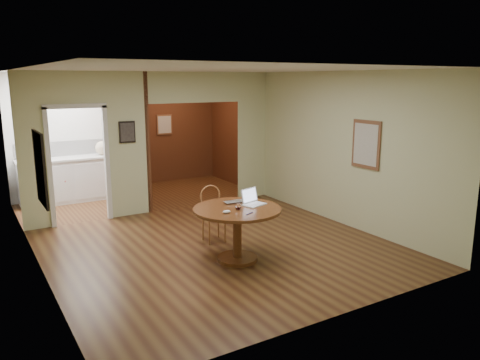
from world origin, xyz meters
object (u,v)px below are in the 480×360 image
closed_laptop (237,203)px  dining_table (237,222)px  chair (212,210)px  open_laptop (252,200)px

closed_laptop → dining_table: bearing=-117.7°
dining_table → closed_laptop: 0.32m
dining_table → chair: chair is taller
chair → open_laptop: size_ratio=2.44×
chair → open_laptop: 0.97m
open_laptop → closed_laptop: (-0.16, 0.14, -0.05)m
dining_table → open_laptop: size_ratio=3.40×
chair → open_laptop: open_laptop is taller
chair → dining_table: bearing=-91.1°
open_laptop → closed_laptop: open_laptop is taller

